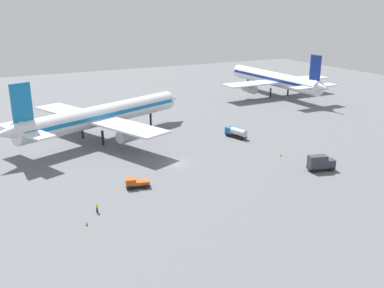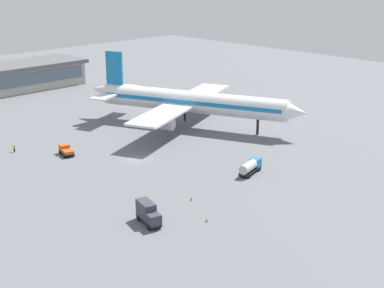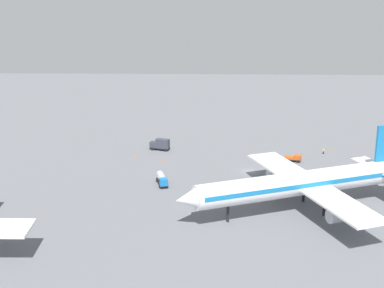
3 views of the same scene
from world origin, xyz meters
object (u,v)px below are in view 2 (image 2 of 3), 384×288
Objects in this scene: airplane_taxiing at (190,102)px; ground_crew_worker at (14,148)px; safety_cone_near_gate at (207,220)px; catering_truck at (148,213)px; safety_cone_mid_apron at (191,199)px; fuel_truck at (250,167)px; pushback_tractor at (66,150)px.

airplane_taxiing is 42.26m from ground_crew_worker.
catering_truck is at bearing -42.37° from safety_cone_near_gate.
ground_crew_worker is (-2.52, -46.23, -0.85)m from catering_truck.
catering_truck is 9.16m from safety_cone_near_gate.
ground_crew_worker reaches higher than safety_cone_mid_apron.
airplane_taxiing is 32.21× the size of ground_crew_worker.
safety_cone_mid_apron is at bearing 169.84° from fuel_truck.
catering_truck is at bearing 171.37° from fuel_truck.
pushback_tractor is 7.91× the size of safety_cone_mid_apron.
catering_truck is 9.85× the size of safety_cone_near_gate.
catering_truck reaches higher than fuel_truck.
catering_truck reaches higher than pushback_tractor.
airplane_taxiing is at bearing -134.48° from safety_cone_mid_apron.
fuel_truck reaches higher than safety_cone_mid_apron.
catering_truck is at bearing -178.84° from pushback_tractor.
fuel_truck is 10.95× the size of safety_cone_mid_apron.
safety_cone_near_gate is 8.65m from safety_cone_mid_apron.
safety_cone_near_gate is at bearing 63.70° from catering_truck.
safety_cone_near_gate is at bearing -171.59° from fuel_truck.
airplane_taxiing is at bearing 144.49° from catering_truck.
airplane_taxiing reaches higher than pushback_tractor.
airplane_taxiing reaches higher than catering_truck.
pushback_tractor is at bearing 84.38° from ground_crew_worker.
airplane_taxiing is 34.74m from fuel_truck.
catering_truck is 46.31m from ground_crew_worker.
fuel_truck is 22.90m from safety_cone_near_gate.
catering_truck is at bearing 45.38° from ground_crew_worker.
safety_cone_near_gate is (-4.17, 52.33, -0.55)m from ground_crew_worker.
pushback_tractor is at bearing -87.46° from safety_cone_mid_apron.
ground_crew_worker is (6.76, -9.34, -0.12)m from pushback_tractor.
safety_cone_near_gate is at bearing 61.24° from safety_cone_mid_apron.
airplane_taxiing is 53.91m from safety_cone_near_gate.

